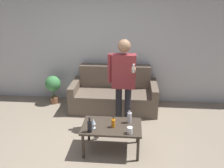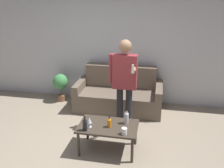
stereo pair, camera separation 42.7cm
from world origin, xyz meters
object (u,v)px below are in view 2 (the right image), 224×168
Objects in this scene: coffee_table at (108,128)px; person_standing_front at (124,78)px; bottle_orange at (85,125)px; couch at (119,94)px.

person_standing_front is (0.14, 0.74, 0.60)m from coffee_table.
bottle_orange is 0.14× the size of person_standing_front.
couch is 1.12m from person_standing_front.
bottle_orange is at bearing -146.12° from coffee_table.
couch is at bearing 104.98° from person_standing_front.
coffee_table is 4.00× the size of bottle_orange.
couch is 1.96× the size of coffee_table.
bottle_orange reaches higher than coffee_table.
person_standing_front is (0.23, -0.85, 0.68)m from couch.
coffee_table is at bearing -86.97° from couch.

